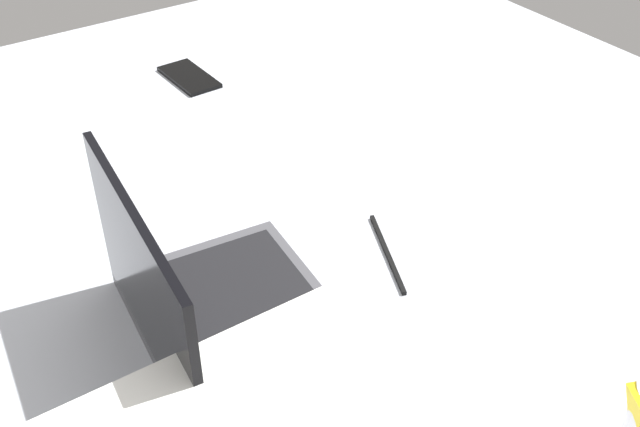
{
  "coord_description": "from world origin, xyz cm",
  "views": [
    {
      "loc": [
        -72.43,
        66.1,
        86.57
      ],
      "look_at": [
        -2.82,
        18.79,
        24.0
      ],
      "focal_mm": 43.42,
      "sensor_mm": 36.0,
      "label": 1
    }
  ],
  "objects": [
    {
      "name": "laptop",
      "position": [
        -10.76,
        38.82,
        22.41
      ],
      "size": [
        35.17,
        26.23,
        23.0
      ],
      "rotation": [
        0.0,
        0.0,
        -0.1
      ],
      "color": "#4C4C51",
      "rests_on": "bed_mattress"
    },
    {
      "name": "charger_cable",
      "position": [
        -9.3,
        11.94,
        18.3
      ],
      "size": [
        15.9,
        7.15,
        0.6
      ],
      "primitive_type": "cube",
      "rotation": [
        0.0,
        0.0,
        -0.4
      ],
      "color": "black",
      "rests_on": "bed_mattress"
    },
    {
      "name": "cell_phone",
      "position": [
        54.39,
        10.64,
        18.4
      ],
      "size": [
        14.24,
        7.3,
        0.8
      ],
      "primitive_type": "cube",
      "rotation": [
        0.0,
        0.0,
        4.75
      ],
      "color": "black",
      "rests_on": "bed_mattress"
    },
    {
      "name": "bed_mattress",
      "position": [
        0.0,
        0.0,
        9.0
      ],
      "size": [
        180.0,
        140.0,
        18.0
      ],
      "primitive_type": "cube",
      "color": "#B7BCC6",
      "rests_on": "ground"
    }
  ]
}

